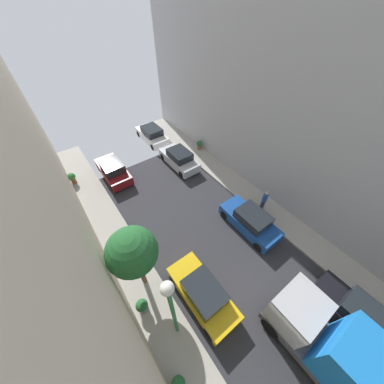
{
  "coord_description": "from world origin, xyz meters",
  "views": [
    {
      "loc": [
        -5.24,
        0.81,
        12.02
      ],
      "look_at": [
        1.28,
        9.63,
        0.5
      ],
      "focal_mm": 19.2,
      "sensor_mm": 36.0,
      "label": 1
    }
  ],
  "objects_px": {
    "parked_car_right_2": "(250,221)",
    "potted_plant_2": "(72,177)",
    "parked_car_right_1": "(359,317)",
    "parked_car_right_4": "(152,135)",
    "pedestrian": "(264,200)",
    "delivery_truck": "(357,372)",
    "parked_car_left_3": "(113,170)",
    "potted_plant_1": "(142,306)",
    "parked_car_left_2": "(203,293)",
    "street_tree_0": "(132,252)",
    "parked_car_right_3": "(179,159)",
    "lamp_post": "(172,307)",
    "potted_plant_3": "(199,144)"
  },
  "relations": [
    {
      "from": "parked_car_right_2",
      "to": "potted_plant_2",
      "type": "bearing_deg",
      "value": 126.01
    },
    {
      "from": "parked_car_right_1",
      "to": "parked_car_right_4",
      "type": "relative_size",
      "value": 1.0
    },
    {
      "from": "parked_car_right_4",
      "to": "pedestrian",
      "type": "relative_size",
      "value": 2.44
    },
    {
      "from": "parked_car_right_1",
      "to": "delivery_truck",
      "type": "relative_size",
      "value": 0.64
    },
    {
      "from": "parked_car_left_3",
      "to": "potted_plant_1",
      "type": "distance_m",
      "value": 11.18
    },
    {
      "from": "parked_car_right_1",
      "to": "parked_car_right_4",
      "type": "bearing_deg",
      "value": 90.0
    },
    {
      "from": "parked_car_left_2",
      "to": "parked_car_right_4",
      "type": "height_order",
      "value": "same"
    },
    {
      "from": "potted_plant_1",
      "to": "parked_car_right_2",
      "type": "bearing_deg",
      "value": 2.22
    },
    {
      "from": "parked_car_right_1",
      "to": "potted_plant_1",
      "type": "distance_m",
      "value": 10.59
    },
    {
      "from": "parked_car_left_2",
      "to": "potted_plant_1",
      "type": "xyz_separation_m",
      "value": [
        -2.8,
        1.36,
        -0.1
      ]
    },
    {
      "from": "parked_car_right_2",
      "to": "parked_car_left_2",
      "type": "bearing_deg",
      "value": -162.74
    },
    {
      "from": "parked_car_left_2",
      "to": "street_tree_0",
      "type": "bearing_deg",
      "value": 128.88
    },
    {
      "from": "parked_car_right_4",
      "to": "parked_car_left_2",
      "type": "bearing_deg",
      "value": -109.52
    },
    {
      "from": "parked_car_left_3",
      "to": "street_tree_0",
      "type": "bearing_deg",
      "value": -102.32
    },
    {
      "from": "street_tree_0",
      "to": "parked_car_right_2",
      "type": "bearing_deg",
      "value": -6.99
    },
    {
      "from": "parked_car_left_2",
      "to": "potted_plant_1",
      "type": "height_order",
      "value": "parked_car_left_2"
    },
    {
      "from": "parked_car_right_4",
      "to": "parked_car_right_1",
      "type": "bearing_deg",
      "value": -90.0
    },
    {
      "from": "delivery_truck",
      "to": "parked_car_right_3",
      "type": "bearing_deg",
      "value": 80.45
    },
    {
      "from": "parked_car_right_1",
      "to": "pedestrian",
      "type": "xyz_separation_m",
      "value": [
        1.94,
        7.54,
        0.35
      ]
    },
    {
      "from": "potted_plant_2",
      "to": "parked_car_right_1",
      "type": "bearing_deg",
      "value": -65.6
    },
    {
      "from": "parked_car_right_3",
      "to": "lamp_post",
      "type": "xyz_separation_m",
      "value": [
        -7.3,
        -10.61,
        3.29
      ]
    },
    {
      "from": "parked_car_left_2",
      "to": "potted_plant_3",
      "type": "relative_size",
      "value": 4.55
    },
    {
      "from": "potted_plant_1",
      "to": "parked_car_right_3",
      "type": "bearing_deg",
      "value": 47.08
    },
    {
      "from": "parked_car_right_4",
      "to": "street_tree_0",
      "type": "distance_m",
      "value": 14.96
    },
    {
      "from": "parked_car_right_4",
      "to": "potted_plant_2",
      "type": "height_order",
      "value": "parked_car_right_4"
    },
    {
      "from": "pedestrian",
      "to": "potted_plant_3",
      "type": "relative_size",
      "value": 1.86
    },
    {
      "from": "pedestrian",
      "to": "lamp_post",
      "type": "height_order",
      "value": "lamp_post"
    },
    {
      "from": "potted_plant_1",
      "to": "delivery_truck",
      "type": "bearing_deg",
      "value": -52.7
    },
    {
      "from": "parked_car_right_1",
      "to": "street_tree_0",
      "type": "height_order",
      "value": "street_tree_0"
    },
    {
      "from": "delivery_truck",
      "to": "potted_plant_3",
      "type": "relative_size",
      "value": 7.16
    },
    {
      "from": "lamp_post",
      "to": "parked_car_right_3",
      "type": "bearing_deg",
      "value": 55.47
    },
    {
      "from": "parked_car_left_2",
      "to": "potted_plant_1",
      "type": "bearing_deg",
      "value": 154.12
    },
    {
      "from": "potted_plant_2",
      "to": "parked_car_left_3",
      "type": "bearing_deg",
      "value": -20.33
    },
    {
      "from": "parked_car_left_2",
      "to": "pedestrian",
      "type": "xyz_separation_m",
      "value": [
        7.34,
        2.21,
        0.35
      ]
    },
    {
      "from": "parked_car_right_2",
      "to": "delivery_truck",
      "type": "height_order",
      "value": "delivery_truck"
    },
    {
      "from": "pedestrian",
      "to": "delivery_truck",
      "type": "bearing_deg",
      "value": -119.91
    },
    {
      "from": "potted_plant_3",
      "to": "pedestrian",
      "type": "bearing_deg",
      "value": -96.23
    },
    {
      "from": "parked_car_right_3",
      "to": "parked_car_right_4",
      "type": "distance_m",
      "value": 5.05
    },
    {
      "from": "parked_car_right_3",
      "to": "delivery_truck",
      "type": "distance_m",
      "value": 16.3
    },
    {
      "from": "street_tree_0",
      "to": "potted_plant_3",
      "type": "xyz_separation_m",
      "value": [
        10.39,
        8.35,
        -2.87
      ]
    },
    {
      "from": "parked_car_left_3",
      "to": "parked_car_right_3",
      "type": "xyz_separation_m",
      "value": [
        5.4,
        -2.0,
        0.0
      ]
    },
    {
      "from": "parked_car_left_3",
      "to": "potted_plant_3",
      "type": "distance_m",
      "value": 8.39
    },
    {
      "from": "street_tree_0",
      "to": "lamp_post",
      "type": "bearing_deg",
      "value": -86.35
    },
    {
      "from": "parked_car_left_3",
      "to": "parked_car_right_4",
      "type": "bearing_deg",
      "value": 29.46
    },
    {
      "from": "potted_plant_1",
      "to": "pedestrian",
      "type": "bearing_deg",
      "value": 4.79
    },
    {
      "from": "parked_car_left_3",
      "to": "parked_car_right_2",
      "type": "bearing_deg",
      "value": -62.79
    },
    {
      "from": "potted_plant_3",
      "to": "potted_plant_2",
      "type": "bearing_deg",
      "value": 168.23
    },
    {
      "from": "parked_car_left_3",
      "to": "delivery_truck",
      "type": "height_order",
      "value": "delivery_truck"
    },
    {
      "from": "parked_car_right_1",
      "to": "delivery_truck",
      "type": "bearing_deg",
      "value": -168.89
    },
    {
      "from": "delivery_truck",
      "to": "lamp_post",
      "type": "distance_m",
      "value": 7.46
    }
  ]
}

